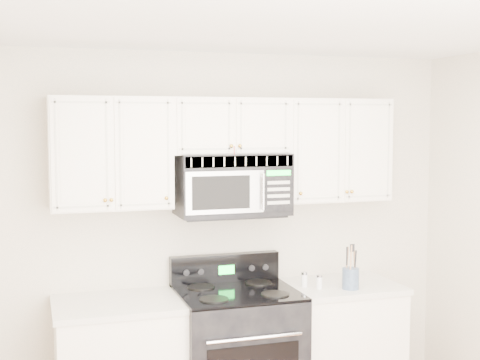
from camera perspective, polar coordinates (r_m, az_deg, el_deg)
name	(u,v)px	position (r m, az deg, el deg)	size (l,w,h in m)	color
room	(320,287)	(3.32, 6.87, -9.05)	(3.51, 3.51, 2.61)	#94573B
base_cabinet_right	(337,349)	(5.15, 8.31, -14.09)	(0.86, 0.65, 0.92)	white
range	(237,354)	(4.82, -0.25, -14.63)	(0.82, 0.74, 1.14)	black
upper_cabinets	(228,146)	(4.71, -1.05, 2.92)	(2.44, 0.37, 0.75)	white
microwave	(232,184)	(4.70, -0.68, -0.35)	(0.78, 0.44, 0.43)	black
utensil_crock	(351,278)	(4.85, 9.41, -8.21)	(0.12, 0.12, 0.32)	slate
shaker_salt	(319,282)	(4.82, 6.78, -8.62)	(0.04, 0.04, 0.10)	white
shaker_pepper	(304,279)	(4.88, 5.52, -8.43)	(0.04, 0.04, 0.11)	white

